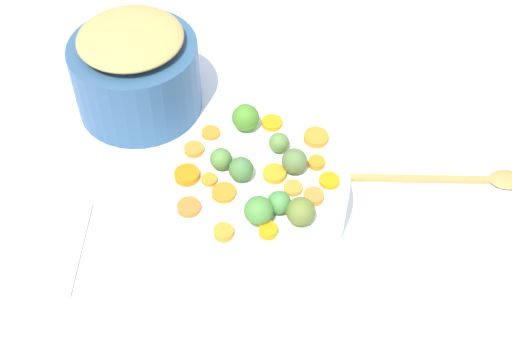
# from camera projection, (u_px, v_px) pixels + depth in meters

# --- Properties ---
(tabletop) EXTENTS (2.40, 2.40, 0.02)m
(tabletop) POSITION_uv_depth(u_px,v_px,m) (276.00, 242.00, 1.10)
(tabletop) COLOR white
(tabletop) RESTS_ON ground
(serving_bowl_carrots) EXTENTS (0.29, 0.29, 0.10)m
(serving_bowl_carrots) POSITION_uv_depth(u_px,v_px,m) (256.00, 196.00, 1.08)
(serving_bowl_carrots) COLOR white
(serving_bowl_carrots) RESTS_ON tabletop
(metal_pot) EXTENTS (0.23, 0.23, 0.14)m
(metal_pot) POSITION_uv_depth(u_px,v_px,m) (137.00, 77.00, 1.24)
(metal_pot) COLOR #2E5179
(metal_pot) RESTS_ON tabletop
(stuffing_mound) EXTENTS (0.18, 0.18, 0.04)m
(stuffing_mound) POSITION_uv_depth(u_px,v_px,m) (130.00, 38.00, 1.17)
(stuffing_mound) COLOR tan
(stuffing_mound) RESTS_ON metal_pot
(carrot_slice_0) EXTENTS (0.04, 0.04, 0.01)m
(carrot_slice_0) POSITION_uv_depth(u_px,v_px,m) (194.00, 149.00, 1.07)
(carrot_slice_0) COLOR orange
(carrot_slice_0) RESTS_ON serving_bowl_carrots
(carrot_slice_1) EXTENTS (0.04, 0.04, 0.01)m
(carrot_slice_1) POSITION_uv_depth(u_px,v_px,m) (316.00, 163.00, 1.05)
(carrot_slice_1) COLOR orange
(carrot_slice_1) RESTS_ON serving_bowl_carrots
(carrot_slice_2) EXTENTS (0.04, 0.04, 0.01)m
(carrot_slice_2) POSITION_uv_depth(u_px,v_px,m) (293.00, 188.00, 1.02)
(carrot_slice_2) COLOR orange
(carrot_slice_2) RESTS_ON serving_bowl_carrots
(carrot_slice_3) EXTENTS (0.04, 0.04, 0.01)m
(carrot_slice_3) POSITION_uv_depth(u_px,v_px,m) (189.00, 207.00, 1.00)
(carrot_slice_3) COLOR orange
(carrot_slice_3) RESTS_ON serving_bowl_carrots
(carrot_slice_4) EXTENTS (0.05, 0.05, 0.01)m
(carrot_slice_4) POSITION_uv_depth(u_px,v_px,m) (272.00, 123.00, 1.11)
(carrot_slice_4) COLOR orange
(carrot_slice_4) RESTS_ON serving_bowl_carrots
(carrot_slice_5) EXTENTS (0.05, 0.05, 0.01)m
(carrot_slice_5) POSITION_uv_depth(u_px,v_px,m) (187.00, 175.00, 1.03)
(carrot_slice_5) COLOR orange
(carrot_slice_5) RESTS_ON serving_bowl_carrots
(carrot_slice_6) EXTENTS (0.04, 0.04, 0.01)m
(carrot_slice_6) POSITION_uv_depth(u_px,v_px,m) (329.00, 181.00, 1.03)
(carrot_slice_6) COLOR orange
(carrot_slice_6) RESTS_ON serving_bowl_carrots
(carrot_slice_7) EXTENTS (0.05, 0.05, 0.01)m
(carrot_slice_7) POSITION_uv_depth(u_px,v_px,m) (316.00, 137.00, 1.09)
(carrot_slice_7) COLOR orange
(carrot_slice_7) RESTS_ON serving_bowl_carrots
(carrot_slice_8) EXTENTS (0.04, 0.04, 0.01)m
(carrot_slice_8) POSITION_uv_depth(u_px,v_px,m) (211.00, 133.00, 1.10)
(carrot_slice_8) COLOR orange
(carrot_slice_8) RESTS_ON serving_bowl_carrots
(carrot_slice_9) EXTENTS (0.04, 0.04, 0.01)m
(carrot_slice_9) POSITION_uv_depth(u_px,v_px,m) (314.00, 196.00, 1.01)
(carrot_slice_9) COLOR orange
(carrot_slice_9) RESTS_ON serving_bowl_carrots
(carrot_slice_10) EXTENTS (0.03, 0.03, 0.01)m
(carrot_slice_10) POSITION_uv_depth(u_px,v_px,m) (268.00, 231.00, 0.97)
(carrot_slice_10) COLOR orange
(carrot_slice_10) RESTS_ON serving_bowl_carrots
(carrot_slice_11) EXTENTS (0.05, 0.05, 0.01)m
(carrot_slice_11) POSITION_uv_depth(u_px,v_px,m) (274.00, 174.00, 1.04)
(carrot_slice_11) COLOR orange
(carrot_slice_11) RESTS_ON serving_bowl_carrots
(carrot_slice_12) EXTENTS (0.03, 0.03, 0.01)m
(carrot_slice_12) POSITION_uv_depth(u_px,v_px,m) (209.00, 180.00, 1.03)
(carrot_slice_12) COLOR orange
(carrot_slice_12) RESTS_ON serving_bowl_carrots
(carrot_slice_13) EXTENTS (0.04, 0.04, 0.01)m
(carrot_slice_13) POSITION_uv_depth(u_px,v_px,m) (224.00, 232.00, 0.96)
(carrot_slice_13) COLOR orange
(carrot_slice_13) RESTS_ON serving_bowl_carrots
(carrot_slice_14) EXTENTS (0.05, 0.05, 0.01)m
(carrot_slice_14) POSITION_uv_depth(u_px,v_px,m) (224.00, 193.00, 1.02)
(carrot_slice_14) COLOR orange
(carrot_slice_14) RESTS_ON serving_bowl_carrots
(brussels_sprout_0) EXTENTS (0.03, 0.03, 0.03)m
(brussels_sprout_0) POSITION_uv_depth(u_px,v_px,m) (279.00, 143.00, 1.06)
(brussels_sprout_0) COLOR #567F3D
(brussels_sprout_0) RESTS_ON serving_bowl_carrots
(brussels_sprout_1) EXTENTS (0.03, 0.03, 0.03)m
(brussels_sprout_1) POSITION_uv_depth(u_px,v_px,m) (279.00, 203.00, 0.99)
(brussels_sprout_1) COLOR #458640
(brussels_sprout_1) RESTS_ON serving_bowl_carrots
(brussels_sprout_2) EXTENTS (0.04, 0.04, 0.04)m
(brussels_sprout_2) POSITION_uv_depth(u_px,v_px,m) (301.00, 211.00, 0.97)
(brussels_sprout_2) COLOR olive
(brussels_sprout_2) RESTS_ON serving_bowl_carrots
(brussels_sprout_3) EXTENTS (0.03, 0.03, 0.03)m
(brussels_sprout_3) POSITION_uv_depth(u_px,v_px,m) (222.00, 157.00, 1.04)
(brussels_sprout_3) COLOR #507E39
(brussels_sprout_3) RESTS_ON serving_bowl_carrots
(brussels_sprout_4) EXTENTS (0.04, 0.04, 0.04)m
(brussels_sprout_4) POSITION_uv_depth(u_px,v_px,m) (257.00, 209.00, 0.97)
(brussels_sprout_4) COLOR #478338
(brussels_sprout_4) RESTS_ON serving_bowl_carrots
(brussels_sprout_5) EXTENTS (0.04, 0.04, 0.04)m
(brussels_sprout_5) POSITION_uv_depth(u_px,v_px,m) (294.00, 161.00, 1.03)
(brussels_sprout_5) COLOR #54703C
(brussels_sprout_5) RESTS_ON serving_bowl_carrots
(brussels_sprout_6) EXTENTS (0.04, 0.04, 0.04)m
(brussels_sprout_6) POSITION_uv_depth(u_px,v_px,m) (246.00, 118.00, 1.09)
(brussels_sprout_6) COLOR #478028
(brussels_sprout_6) RESTS_ON serving_bowl_carrots
(brussels_sprout_7) EXTENTS (0.04, 0.04, 0.04)m
(brussels_sprout_7) POSITION_uv_depth(u_px,v_px,m) (242.00, 168.00, 1.03)
(brussels_sprout_7) COLOR #43733B
(brussels_sprout_7) RESTS_ON serving_bowl_carrots
(wooden_spoon) EXTENTS (0.20, 0.27, 0.01)m
(wooden_spoon) POSITION_uv_depth(u_px,v_px,m) (469.00, 179.00, 1.16)
(wooden_spoon) COLOR #A68349
(wooden_spoon) RESTS_ON tabletop
(dish_towel) EXTENTS (0.23, 0.22, 0.01)m
(dish_towel) POSITION_uv_depth(u_px,v_px,m) (34.00, 247.00, 1.07)
(dish_towel) COLOR #C3AE97
(dish_towel) RESTS_ON tabletop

